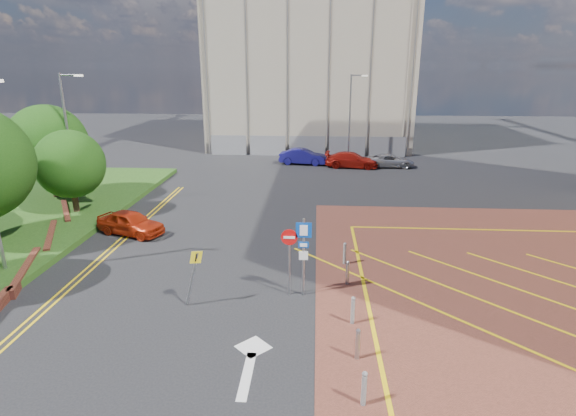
# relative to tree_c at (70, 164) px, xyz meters

# --- Properties ---
(ground) EXTENTS (140.00, 140.00, 0.00)m
(ground) POSITION_rel_tree_c_xyz_m (13.50, -10.00, -3.19)
(ground) COLOR black
(ground) RESTS_ON ground
(retaining_wall) EXTENTS (6.06, 20.33, 0.40)m
(retaining_wall) POSITION_rel_tree_c_xyz_m (1.70, -8.00, -2.99)
(retaining_wall) COLOR maroon
(retaining_wall) RESTS_ON ground
(tree_c) EXTENTS (4.00, 4.00, 4.90)m
(tree_c) POSITION_rel_tree_c_xyz_m (0.00, 0.00, 0.00)
(tree_c) COLOR #3D2B1C
(tree_c) RESTS_ON grass_bed
(tree_d) EXTENTS (5.00, 5.00, 6.08)m
(tree_d) POSITION_rel_tree_c_xyz_m (-3.00, 3.00, 0.68)
(tree_d) COLOR #3D2B1C
(tree_d) RESTS_ON grass_bed
(lamp_left_far) EXTENTS (1.53, 0.16, 8.00)m
(lamp_left_far) POSITION_rel_tree_c_xyz_m (-0.92, 2.00, 1.47)
(lamp_left_far) COLOR #9EA0A8
(lamp_left_far) RESTS_ON grass_bed
(lamp_back) EXTENTS (1.53, 0.16, 8.00)m
(lamp_back) POSITION_rel_tree_c_xyz_m (17.58, 18.00, 1.17)
(lamp_back) COLOR #9EA0A8
(lamp_back) RESTS_ON ground
(sign_cluster) EXTENTS (1.17, 0.12, 3.20)m
(sign_cluster) POSITION_rel_tree_c_xyz_m (13.80, -9.02, -1.24)
(sign_cluster) COLOR #9EA0A8
(sign_cluster) RESTS_ON ground
(warning_sign) EXTENTS (0.75, 0.42, 2.25)m
(warning_sign) POSITION_rel_tree_c_xyz_m (9.96, -10.10, -1.76)
(warning_sign) COLOR #9EA0A8
(warning_sign) RESTS_ON ground
(bollard_row) EXTENTS (0.14, 11.14, 0.90)m
(bollard_row) POSITION_rel_tree_c_xyz_m (15.80, -11.67, -2.72)
(bollard_row) COLOR #9EA0A8
(bollard_row) RESTS_ON forecourt
(construction_building) EXTENTS (21.20, 19.20, 22.00)m
(construction_building) POSITION_rel_tree_c_xyz_m (13.50, 30.00, 7.81)
(construction_building) COLOR #B2A392
(construction_building) RESTS_ON ground
(construction_fence) EXTENTS (21.60, 0.06, 2.00)m
(construction_fence) POSITION_rel_tree_c_xyz_m (14.50, 20.00, -2.19)
(construction_fence) COLOR gray
(construction_fence) RESTS_ON ground
(car_red_left) EXTENTS (4.08, 2.73, 1.29)m
(car_red_left) POSITION_rel_tree_c_xyz_m (4.51, -2.81, -2.55)
(car_red_left) COLOR #B72B0F
(car_red_left) RESTS_ON ground
(car_blue_back) EXTENTS (4.48, 2.02, 1.43)m
(car_blue_back) POSITION_rel_tree_c_xyz_m (13.22, 15.89, -2.48)
(car_blue_back) COLOR navy
(car_blue_back) RESTS_ON ground
(car_red_back) EXTENTS (4.88, 2.42, 1.36)m
(car_red_back) POSITION_rel_tree_c_xyz_m (17.61, 14.79, -2.51)
(car_red_back) COLOR #A2160D
(car_red_back) RESTS_ON ground
(car_silver_back) EXTENTS (4.18, 1.94, 1.16)m
(car_silver_back) POSITION_rel_tree_c_xyz_m (21.07, 15.18, -2.61)
(car_silver_back) COLOR #9C9CA3
(car_silver_back) RESTS_ON ground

